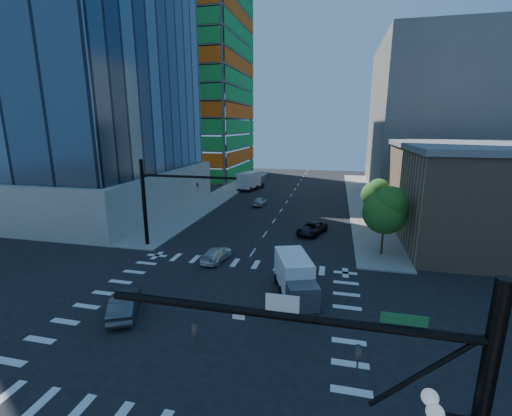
# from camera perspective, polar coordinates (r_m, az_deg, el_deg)

# --- Properties ---
(ground) EXTENTS (160.00, 160.00, 0.00)m
(ground) POSITION_cam_1_polar(r_m,az_deg,el_deg) (24.46, -7.45, -17.17)
(ground) COLOR black
(ground) RESTS_ON ground
(road_markings) EXTENTS (20.00, 20.00, 0.01)m
(road_markings) POSITION_cam_1_polar(r_m,az_deg,el_deg) (24.46, -7.45, -17.16)
(road_markings) COLOR silver
(road_markings) RESTS_ON ground
(sidewalk_ne) EXTENTS (5.00, 60.00, 0.15)m
(sidewalk_ne) POSITION_cam_1_polar(r_m,az_deg,el_deg) (61.06, 17.35, 1.25)
(sidewalk_ne) COLOR gray
(sidewalk_ne) RESTS_ON ground
(sidewalk_nw) EXTENTS (5.00, 60.00, 0.15)m
(sidewalk_nw) POSITION_cam_1_polar(r_m,az_deg,el_deg) (64.13, -5.50, 2.38)
(sidewalk_nw) COLOR gray
(sidewalk_nw) RESTS_ON ground
(construction_building) EXTENTS (25.16, 34.50, 70.60)m
(construction_building) POSITION_cam_1_polar(r_m,az_deg,el_deg) (89.58, -10.83, 21.15)
(construction_building) COLOR slate
(construction_building) RESTS_ON ground
(commercial_building) EXTENTS (20.50, 22.50, 10.60)m
(commercial_building) POSITION_cam_1_polar(r_m,az_deg,el_deg) (45.63, 35.23, 2.07)
(commercial_building) COLOR #987558
(commercial_building) RESTS_ON ground
(bg_building_ne) EXTENTS (24.00, 30.00, 28.00)m
(bg_building_ne) POSITION_cam_1_polar(r_m,az_deg,el_deg) (77.08, 28.43, 13.15)
(bg_building_ne) COLOR #67615C
(bg_building_ne) RESTS_ON ground
(signal_mast_nw) EXTENTS (10.20, 0.40, 9.00)m
(signal_mast_nw) POSITION_cam_1_polar(r_m,az_deg,el_deg) (36.44, -16.20, 2.01)
(signal_mast_nw) COLOR black
(signal_mast_nw) RESTS_ON sidewalk_nw
(tree_south) EXTENTS (4.16, 4.16, 6.82)m
(tree_south) POSITION_cam_1_polar(r_m,az_deg,el_deg) (34.75, 20.94, -0.26)
(tree_south) COLOR #382316
(tree_south) RESTS_ON sidewalk_ne
(tree_north) EXTENTS (3.54, 3.52, 5.78)m
(tree_north) POSITION_cam_1_polar(r_m,az_deg,el_deg) (46.58, 19.36, 2.33)
(tree_north) COLOR #382316
(tree_north) RESTS_ON sidewalk_ne
(car_nb_far) EXTENTS (3.85, 5.46, 1.38)m
(car_nb_far) POSITION_cam_1_polar(r_m,az_deg,el_deg) (40.80, 9.30, -3.37)
(car_nb_far) COLOR black
(car_nb_far) RESTS_ON ground
(car_sb_near) EXTENTS (2.32, 4.51, 1.25)m
(car_sb_near) POSITION_cam_1_polar(r_m,az_deg,el_deg) (32.84, -6.55, -7.64)
(car_sb_near) COLOR white
(car_sb_near) RESTS_ON ground
(car_sb_mid) EXTENTS (1.93, 4.11, 1.36)m
(car_sb_mid) POSITION_cam_1_polar(r_m,az_deg,el_deg) (54.61, 0.64, 1.12)
(car_sb_mid) COLOR #AEB1B6
(car_sb_mid) RESTS_ON ground
(car_sb_cross) EXTENTS (3.40, 4.86, 1.52)m
(car_sb_cross) POSITION_cam_1_polar(r_m,az_deg,el_deg) (25.55, -21.03, -14.65)
(car_sb_cross) COLOR #424346
(car_sb_cross) RESTS_ON ground
(box_truck_near) EXTENTS (4.06, 6.01, 2.90)m
(box_truck_near) POSITION_cam_1_polar(r_m,az_deg,el_deg) (26.00, 6.65, -11.97)
(box_truck_near) COLOR black
(box_truck_near) RESTS_ON ground
(box_truck_far) EXTENTS (4.31, 7.23, 3.55)m
(box_truck_far) POSITION_cam_1_polar(r_m,az_deg,el_deg) (68.31, -0.77, 4.41)
(box_truck_far) COLOR black
(box_truck_far) RESTS_ON ground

